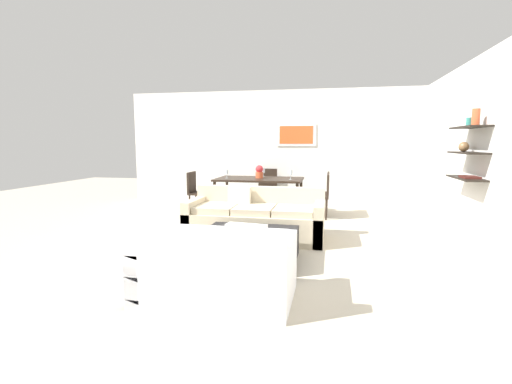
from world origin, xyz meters
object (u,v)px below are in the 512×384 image
loveseat_white (216,269)px  centerpiece_vase (259,172)px  sofa_beige (255,220)px  dining_chair_head (267,185)px  dining_chair_left_near (197,190)px  wine_glass_left_near (227,172)px  dining_table (259,181)px  candle_jar (269,232)px  dining_chair_right_near (322,193)px  coffee_table (249,246)px  decorative_bowl (243,229)px  dining_chair_right_far (323,190)px  apple_on_coffee_table (227,230)px  wine_glass_head (263,171)px  wine_glass_right_near (291,173)px

loveseat_white → centerpiece_vase: size_ratio=5.38×
sofa_beige → dining_chair_head: (-0.33, 2.93, 0.21)m
dining_chair_left_near → centerpiece_vase: centerpiece_vase is taller
sofa_beige → wine_glass_left_near: 2.22m
dining_table → candle_jar: bearing=-77.0°
candle_jar → dining_chair_right_near: dining_chair_right_near is taller
dining_chair_left_near → dining_chair_head: (1.30, 1.14, 0.00)m
coffee_table → centerpiece_vase: 3.32m
decorative_bowl → centerpiece_vase: 3.34m
sofa_beige → wine_glass_left_near: (-1.00, 1.89, 0.58)m
dining_chair_right_far → candle_jar: bearing=-99.0°
sofa_beige → dining_chair_right_far: bearing=66.7°
dining_chair_head → sofa_beige: bearing=-83.5°
coffee_table → dining_chair_right_near: 3.06m
apple_on_coffee_table → decorative_bowl: bearing=23.1°
sofa_beige → wine_glass_left_near: bearing=117.9°
dining_chair_left_near → dining_chair_head: same height
dining_table → dining_chair_left_near: dining_chair_left_near is taller
apple_on_coffee_table → centerpiece_vase: (-0.25, 3.35, 0.46)m
dining_chair_left_near → wine_glass_head: (1.30, 0.68, 0.37)m
candle_jar → centerpiece_vase: (-0.76, 3.30, 0.47)m
dining_table → dining_chair_left_near: bearing=-170.0°
candle_jar → wine_glass_head: 3.80m
wine_glass_left_near → dining_chair_right_far: bearing=10.2°
apple_on_coffee_table → wine_glass_left_near: wine_glass_left_near is taller
sofa_beige → decorative_bowl: sofa_beige is taller
dining_table → dining_chair_left_near: (-1.30, -0.23, -0.18)m
dining_chair_right_far → wine_glass_head: (-1.30, 0.22, 0.37)m
dining_chair_left_near → candle_jar: bearing=-55.8°
dining_chair_right_near → wine_glass_right_near: size_ratio=4.59×
loveseat_white → centerpiece_vase: (-0.44, 4.39, 0.59)m
wine_glass_head → centerpiece_vase: centerpiece_vase is taller
coffee_table → dining_chair_right_far: size_ratio=1.34×
loveseat_white → dining_chair_right_far: dining_chair_right_far is taller
dining_chair_right_far → wine_glass_left_near: wine_glass_left_near is taller
loveseat_white → coffee_table: bearing=87.7°
loveseat_white → dining_chair_right_near: bearing=78.1°
wine_glass_head → centerpiece_vase: (-0.01, -0.40, 0.01)m
sofa_beige → dining_chair_left_near: dining_chair_left_near is taller
dining_table → dining_chair_right_near: dining_chair_right_near is taller
dining_chair_head → wine_glass_right_near: size_ratio=4.59×
wine_glass_right_near → dining_chair_left_near: bearing=-177.0°
wine_glass_right_near → dining_chair_right_near: bearing=-9.2°
dining_chair_left_near → dining_chair_right_far: size_ratio=1.00×
decorative_bowl → wine_glass_head: 3.72m
centerpiece_vase → coffee_table: bearing=-81.3°
loveseat_white → coffee_table: 1.19m
sofa_beige → dining_chair_left_near: (-1.64, 1.79, 0.21)m
dining_table → dining_chair_right_far: dining_chair_right_far is taller
dining_chair_head → dining_chair_left_near: bearing=-138.7°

